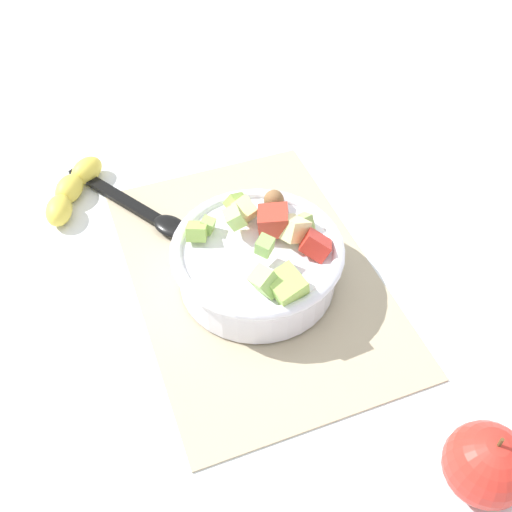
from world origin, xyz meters
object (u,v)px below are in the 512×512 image
Objects in this scene: salad_bowl at (257,260)px; whole_apple at (486,464)px; banana_whole at (72,189)px; serving_spoon at (145,212)px.

whole_apple is at bearing -160.62° from salad_bowl.
salad_bowl is 0.32m from banana_whole.
serving_spoon is (0.17, 0.11, -0.03)m from salad_bowl.
salad_bowl is 0.21m from serving_spoon.
serving_spoon is 0.55m from whole_apple.
salad_bowl is 1.57× the size of banana_whole.
serving_spoon is 0.12m from banana_whole.
banana_whole is (0.08, 0.09, 0.01)m from serving_spoon.
whole_apple is at bearing -151.61° from banana_whole.
salad_bowl is 1.01× the size of serving_spoon.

